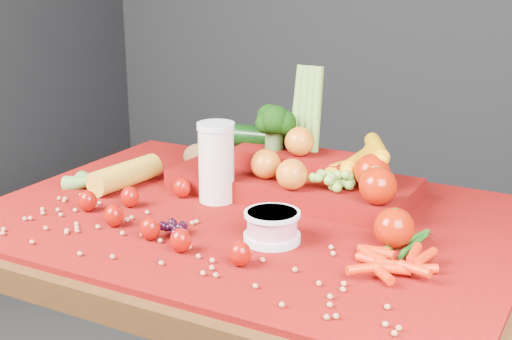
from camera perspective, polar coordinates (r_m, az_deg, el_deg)
The scene contains 12 objects.
table at distance 1.47m, azimuth -0.37°, elevation -7.49°, with size 1.10×0.80×0.75m.
red_cloth at distance 1.43m, azimuth -0.38°, elevation -3.81°, with size 1.05×0.75×0.01m, color #730C03.
milk_glass at distance 1.48m, azimuth -3.20°, elevation 0.85°, with size 0.08×0.08×0.17m.
yogurt_bowl at distance 1.29m, azimuth 1.30°, elevation -4.46°, with size 0.10×0.10×0.06m.
strawberry_scatter at distance 1.37m, azimuth -8.27°, elevation -3.54°, with size 0.44×0.28×0.05m.
dark_grape_cluster at distance 1.34m, azimuth -6.88°, elevation -4.57°, with size 0.06×0.05×0.03m, color black, non-canonical shape.
soybean_scatter at distance 1.27m, azimuth -4.77°, elevation -6.22°, with size 0.84×0.24×0.01m, color #A87648, non-canonical shape.
corn_ear at distance 1.61m, azimuth -12.13°, elevation -0.72°, with size 0.20×0.24×0.06m.
potato at distance 1.71m, azimuth -4.38°, elevation 1.06°, with size 0.09×0.07×0.06m, color brown.
baby_carrot_pile at distance 1.20m, azimuth 10.63°, elevation -7.26°, with size 0.17×0.17×0.03m, color red, non-canonical shape.
green_bean_pile at distance 1.30m, azimuth 11.81°, elevation -5.81°, with size 0.14×0.12×0.01m, color #195513, non-canonical shape.
produce_mound at distance 1.53m, azimuth 3.78°, elevation 0.04°, with size 0.59×0.36×0.27m.
Camera 1 is at (0.64, -1.17, 1.27)m, focal length 50.00 mm.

